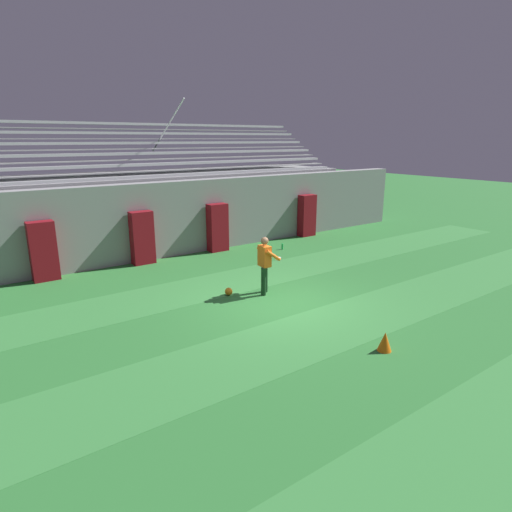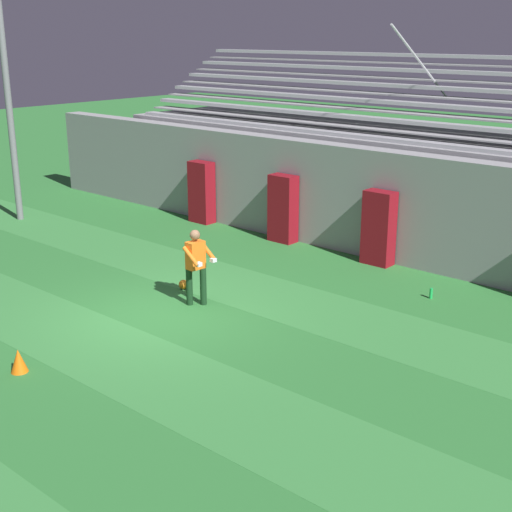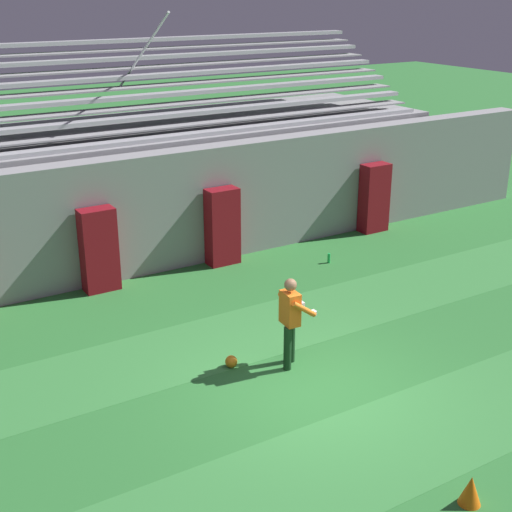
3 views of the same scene
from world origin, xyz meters
TOP-DOWN VIEW (x-y plane):
  - ground_plane at (0.00, 0.00)m, footprint 80.00×80.00m
  - turf_stripe_mid at (0.00, -1.80)m, footprint 28.00×2.10m
  - turf_stripe_far at (0.00, 2.40)m, footprint 28.00×2.10m
  - back_wall at (0.00, 6.50)m, footprint 24.00×0.60m
  - padding_pillar_gate_left at (-1.54, 5.95)m, footprint 0.78×0.44m
  - padding_pillar_gate_right at (1.54, 5.95)m, footprint 0.78×0.44m
  - padding_pillar_far_right at (6.27, 5.95)m, footprint 0.78×0.44m
  - bleacher_stand at (0.00, 9.19)m, footprint 18.00×4.75m
  - goalkeeper at (0.14, 0.96)m, footprint 0.60×0.60m
  - soccer_ball at (-0.79, 1.43)m, footprint 0.22×0.22m
  - traffic_cone at (0.11, -3.30)m, footprint 0.30×0.30m
  - water_bottle at (3.76, 4.62)m, footprint 0.07×0.07m

SIDE VIEW (x-z plane):
  - ground_plane at x=0.00m, z-range 0.00..0.00m
  - turf_stripe_mid at x=0.00m, z-range 0.00..0.01m
  - turf_stripe_far at x=0.00m, z-range 0.00..0.01m
  - soccer_ball at x=-0.79m, z-range 0.00..0.22m
  - water_bottle at x=3.76m, z-range 0.00..0.24m
  - traffic_cone at x=0.11m, z-range 0.00..0.42m
  - padding_pillar_gate_left at x=-1.54m, z-range 0.00..1.88m
  - padding_pillar_gate_right at x=1.54m, z-range 0.00..1.88m
  - padding_pillar_far_right at x=6.27m, z-range 0.00..1.88m
  - goalkeeper at x=0.14m, z-range 0.12..1.79m
  - back_wall at x=0.00m, z-range 0.00..2.80m
  - bleacher_stand at x=0.00m, z-range -1.40..4.42m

